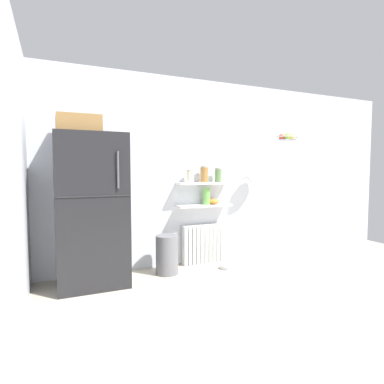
# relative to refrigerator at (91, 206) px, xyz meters

# --- Properties ---
(ground_plane) EXTENTS (7.04, 7.04, 0.00)m
(ground_plane) POSITION_rel_refrigerator_xyz_m (1.55, -1.17, -0.91)
(ground_plane) COLOR #B2A893
(back_wall) EXTENTS (7.04, 0.10, 2.60)m
(back_wall) POSITION_rel_refrigerator_xyz_m (1.55, 0.38, 0.39)
(back_wall) COLOR silver
(back_wall) RESTS_ON ground_plane
(side_wall_left) EXTENTS (0.10, 4.80, 2.60)m
(side_wall_left) POSITION_rel_refrigerator_xyz_m (-0.70, -1.07, 0.39)
(side_wall_left) COLOR silver
(side_wall_left) RESTS_ON ground_plane
(refrigerator) EXTENTS (0.78, 0.69, 1.93)m
(refrigerator) POSITION_rel_refrigerator_xyz_m (0.00, 0.00, 0.00)
(refrigerator) COLOR black
(refrigerator) RESTS_ON ground_plane
(radiator) EXTENTS (0.62, 0.12, 0.55)m
(radiator) POSITION_rel_refrigerator_xyz_m (1.56, 0.25, -0.64)
(radiator) COLOR white
(radiator) RESTS_ON ground_plane
(wall_shelf_lower) EXTENTS (0.80, 0.22, 0.02)m
(wall_shelf_lower) POSITION_rel_refrigerator_xyz_m (1.56, 0.22, -0.08)
(wall_shelf_lower) COLOR white
(wall_shelf_upper) EXTENTS (0.80, 0.22, 0.02)m
(wall_shelf_upper) POSITION_rel_refrigerator_xyz_m (1.56, 0.22, 0.23)
(wall_shelf_upper) COLOR white
(storage_jar_0) EXTENTS (0.10, 0.10, 0.17)m
(storage_jar_0) POSITION_rel_refrigerator_xyz_m (1.34, 0.22, 0.33)
(storage_jar_0) COLOR beige
(storage_jar_0) RESTS_ON wall_shelf_upper
(storage_jar_1) EXTENTS (0.11, 0.11, 0.23)m
(storage_jar_1) POSITION_rel_refrigerator_xyz_m (1.56, 0.22, 0.36)
(storage_jar_1) COLOR olive
(storage_jar_1) RESTS_ON wall_shelf_upper
(storage_jar_2) EXTENTS (0.10, 0.10, 0.20)m
(storage_jar_2) POSITION_rel_refrigerator_xyz_m (1.78, 0.22, 0.35)
(storage_jar_2) COLOR #5B7F4C
(storage_jar_2) RESTS_ON wall_shelf_upper
(vase) EXTENTS (0.11, 0.11, 0.24)m
(vase) POSITION_rel_refrigerator_xyz_m (1.59, 0.22, 0.05)
(vase) COLOR #66A84C
(vase) RESTS_ON wall_shelf_lower
(shelf_bowl) EXTENTS (0.17, 0.17, 0.08)m
(shelf_bowl) POSITION_rel_refrigerator_xyz_m (1.71, 0.22, -0.03)
(shelf_bowl) COLOR orange
(shelf_bowl) RESTS_ON wall_shelf_lower
(trash_bin) EXTENTS (0.29, 0.29, 0.50)m
(trash_bin) POSITION_rel_refrigerator_xyz_m (0.92, 0.00, -0.66)
(trash_bin) COLOR slate
(trash_bin) RESTS_ON ground_plane
(pet_food_bowl) EXTENTS (0.21, 0.21, 0.05)m
(pet_food_bowl) POSITION_rel_refrigerator_xyz_m (1.75, -0.14, -0.89)
(pet_food_bowl) COLOR #B7B7BC
(pet_food_bowl) RESTS_ON ground_plane
(hanging_fruit_basket) EXTENTS (0.35, 0.35, 0.10)m
(hanging_fruit_basket) POSITION_rel_refrigerator_xyz_m (2.64, -0.18, 0.88)
(hanging_fruit_basket) COLOR #B2B2B7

